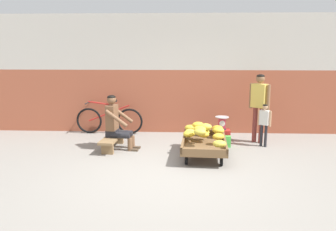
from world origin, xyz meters
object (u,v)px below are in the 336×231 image
(low_bench, at_px, (113,139))
(vendor_seated, at_px, (116,122))
(banana_cart, at_px, (204,144))
(bicycle_near_left, at_px, (109,120))
(customer_adult, at_px, (259,101))
(customer_child, at_px, (264,121))
(weighing_scale, at_px, (222,123))
(shopping_bag, at_px, (226,141))
(plastic_crate, at_px, (221,136))

(low_bench, relative_size, vendor_seated, 0.98)
(banana_cart, height_order, bicycle_near_left, bicycle_near_left)
(customer_adult, xyz_separation_m, customer_child, (0.06, -0.32, -0.38))
(weighing_scale, relative_size, customer_child, 0.32)
(customer_child, relative_size, shopping_bag, 3.85)
(vendor_seated, relative_size, shopping_bag, 4.75)
(plastic_crate, bearing_deg, low_bench, -166.56)
(plastic_crate, xyz_separation_m, customer_child, (0.87, -0.26, 0.42))
(banana_cart, bearing_deg, plastic_crate, 65.56)
(low_bench, relative_size, weighing_scale, 3.74)
(low_bench, height_order, shopping_bag, low_bench)
(banana_cart, relative_size, bicycle_near_left, 0.90)
(customer_child, bearing_deg, shopping_bag, -174.78)
(customer_child, bearing_deg, banana_cart, -150.89)
(weighing_scale, xyz_separation_m, bicycle_near_left, (-2.69, 0.68, -0.10))
(low_bench, xyz_separation_m, weighing_scale, (2.34, 0.56, 0.25))
(weighing_scale, bearing_deg, bicycle_near_left, 165.83)
(customer_adult, bearing_deg, shopping_bag, -152.02)
(plastic_crate, height_order, customer_adult, customer_adult)
(vendor_seated, xyz_separation_m, plastic_crate, (2.26, 0.57, -0.42))
(plastic_crate, bearing_deg, customer_child, -16.88)
(vendor_seated, xyz_separation_m, customer_child, (3.12, 0.31, 0.00))
(banana_cart, distance_m, shopping_bag, 0.85)
(vendor_seated, distance_m, weighing_scale, 2.33)
(vendor_seated, height_order, bicycle_near_left, vendor_seated)
(customer_adult, relative_size, shopping_bag, 6.38)
(customer_adult, bearing_deg, banana_cart, -140.10)
(bicycle_near_left, bearing_deg, shopping_bag, -20.20)
(customer_child, bearing_deg, bicycle_near_left, 165.18)
(plastic_crate, xyz_separation_m, shopping_bag, (0.07, -0.34, -0.03))
(customer_child, bearing_deg, customer_adult, 100.01)
(low_bench, distance_m, plastic_crate, 2.41)
(bicycle_near_left, relative_size, customer_child, 1.80)
(vendor_seated, bearing_deg, shopping_bag, 5.79)
(low_bench, bearing_deg, banana_cart, -13.05)
(bicycle_near_left, height_order, customer_adult, customer_adult)
(weighing_scale, xyz_separation_m, customer_child, (0.87, -0.26, 0.12))
(plastic_crate, relative_size, shopping_bag, 1.50)
(low_bench, height_order, plastic_crate, plastic_crate)
(shopping_bag, bearing_deg, low_bench, -174.69)
(vendor_seated, relative_size, bicycle_near_left, 0.69)
(vendor_seated, xyz_separation_m, shopping_bag, (2.32, 0.24, -0.45))
(low_bench, distance_m, vendor_seated, 0.38)
(vendor_seated, bearing_deg, plastic_crate, 14.22)
(plastic_crate, distance_m, shopping_bag, 0.34)
(low_bench, height_order, customer_adult, customer_adult)
(bicycle_near_left, bearing_deg, low_bench, -74.47)
(vendor_seated, height_order, customer_child, vendor_seated)
(low_bench, distance_m, weighing_scale, 2.42)
(weighing_scale, distance_m, customer_adult, 0.95)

